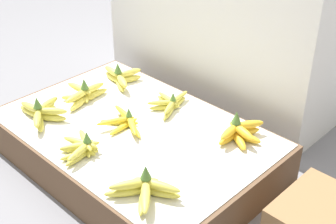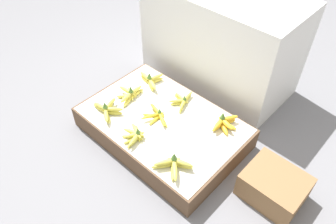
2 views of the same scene
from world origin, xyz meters
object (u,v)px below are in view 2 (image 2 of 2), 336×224
at_px(wooden_crate, 274,186).
at_px(banana_bunch_middle_midleft, 157,115).
at_px(banana_bunch_front_midleft, 135,135).
at_px(banana_bunch_back_midright, 224,123).
at_px(banana_bunch_front_left, 107,109).
at_px(banana_bunch_back_midleft, 182,101).
at_px(banana_bunch_middle_left, 130,94).
at_px(banana_bunch_front_midright, 173,165).
at_px(banana_bunch_back_left, 151,80).

bearing_deg(wooden_crate, banana_bunch_middle_midleft, -172.33).
xyz_separation_m(wooden_crate, banana_bunch_front_midleft, (-0.82, -0.34, 0.10)).
distance_m(wooden_crate, banana_bunch_back_midright, 0.50).
relative_size(banana_bunch_front_left, banana_bunch_front_midleft, 1.30).
bearing_deg(banana_bunch_middle_midleft, banana_bunch_front_left, -144.41).
relative_size(banana_bunch_front_left, banana_bunch_back_midleft, 1.08).
relative_size(banana_bunch_front_left, banana_bunch_back_midright, 1.11).
height_order(banana_bunch_middle_left, banana_bunch_middle_midleft, banana_bunch_middle_left).
height_order(banana_bunch_front_midleft, banana_bunch_back_midright, banana_bunch_back_midright).
xyz_separation_m(banana_bunch_front_midright, banana_bunch_back_midleft, (-0.33, 0.46, -0.01)).
bearing_deg(banana_bunch_front_left, banana_bunch_middle_left, 91.06).
xyz_separation_m(banana_bunch_front_midright, banana_bunch_back_midright, (0.02, 0.47, -0.00)).
distance_m(banana_bunch_front_left, banana_bunch_front_midright, 0.64).
bearing_deg(wooden_crate, banana_bunch_front_midright, -144.24).
height_order(banana_bunch_front_midleft, banana_bunch_middle_left, banana_bunch_middle_left).
height_order(banana_bunch_middle_midleft, banana_bunch_back_left, banana_bunch_back_left).
bearing_deg(wooden_crate, banana_bunch_front_left, -164.43).
bearing_deg(banana_bunch_back_left, banana_bunch_back_midleft, -0.62).
bearing_deg(banana_bunch_back_midleft, banana_bunch_middle_midleft, -98.52).
bearing_deg(banana_bunch_back_midright, wooden_crate, -14.97).
distance_m(banana_bunch_front_left, banana_bunch_back_left, 0.42).
height_order(banana_bunch_front_midright, banana_bunch_middle_midleft, banana_bunch_front_midright).
distance_m(banana_bunch_front_midleft, banana_bunch_middle_left, 0.39).
xyz_separation_m(banana_bunch_front_midleft, banana_bunch_middle_left, (-0.31, 0.24, 0.00)).
bearing_deg(banana_bunch_middle_midleft, banana_bunch_front_midleft, -83.46).
distance_m(wooden_crate, banana_bunch_middle_left, 1.14).
distance_m(banana_bunch_middle_left, banana_bunch_back_left, 0.21).
relative_size(banana_bunch_middle_midleft, banana_bunch_back_midleft, 1.08).
bearing_deg(banana_bunch_front_midright, banana_bunch_middle_left, 159.10).
relative_size(banana_bunch_front_left, banana_bunch_back_left, 1.02).
bearing_deg(banana_bunch_back_left, banana_bunch_front_midleft, -55.61).
relative_size(banana_bunch_middle_left, banana_bunch_back_midright, 1.08).
relative_size(wooden_crate, banana_bunch_back_left, 1.52).
distance_m(banana_bunch_back_left, banana_bunch_back_midright, 0.66).
bearing_deg(banana_bunch_middle_midleft, banana_bunch_back_midleft, 81.48).
bearing_deg(banana_bunch_back_left, banana_bunch_back_midright, 1.26).
xyz_separation_m(wooden_crate, banana_bunch_back_left, (-1.13, 0.11, 0.11)).
bearing_deg(banana_bunch_back_midleft, banana_bunch_front_midright, -54.17).
xyz_separation_m(banana_bunch_front_midright, banana_bunch_middle_left, (-0.64, 0.25, -0.00)).
xyz_separation_m(wooden_crate, banana_bunch_middle_midleft, (-0.85, -0.11, 0.10)).
bearing_deg(banana_bunch_front_midright, banana_bunch_front_left, 176.86).
bearing_deg(banana_bunch_back_midleft, banana_bunch_back_left, 179.38).
distance_m(banana_bunch_front_midright, banana_bunch_middle_midleft, 0.43).
height_order(banana_bunch_back_midleft, banana_bunch_back_midright, banana_bunch_back_midright).
height_order(banana_bunch_middle_left, banana_bunch_back_midright, banana_bunch_back_midright).
height_order(banana_bunch_front_midright, banana_bunch_middle_left, banana_bunch_front_midright).
height_order(wooden_crate, banana_bunch_back_midright, banana_bunch_back_midright).
bearing_deg(banana_bunch_back_midright, banana_bunch_middle_midleft, -147.76).
bearing_deg(banana_bunch_middle_left, banana_bunch_front_midleft, -37.85).
relative_size(banana_bunch_back_midleft, banana_bunch_back_midright, 1.03).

